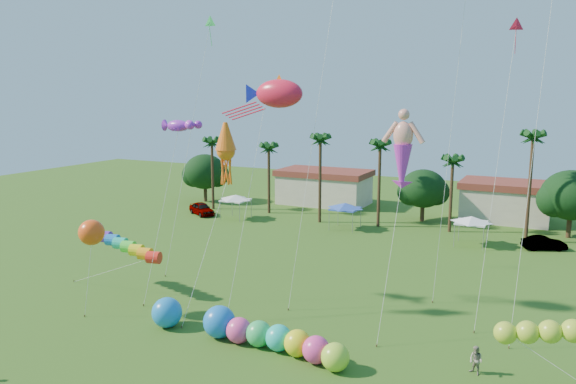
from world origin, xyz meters
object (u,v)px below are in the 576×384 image
at_px(car_a, 202,209).
at_px(car_b, 544,243).
at_px(spectator_b, 476,360).
at_px(caterpillar_inflatable, 268,336).
at_px(blue_ball, 167,312).

xyz_separation_m(car_a, car_b, (40.04, 1.31, -0.11)).
bearing_deg(spectator_b, caterpillar_inflatable, -138.49).
bearing_deg(spectator_b, car_b, 115.14).
bearing_deg(caterpillar_inflatable, blue_ball, -175.26).
relative_size(spectator_b, blue_ball, 0.81).
height_order(spectator_b, caterpillar_inflatable, caterpillar_inflatable).
distance_m(car_a, car_b, 40.06).
distance_m(car_a, caterpillar_inflatable, 39.87).
distance_m(car_a, blue_ball, 35.36).
xyz_separation_m(car_b, spectator_b, (-2.45, -29.22, 0.12)).
relative_size(caterpillar_inflatable, blue_ball, 5.05).
distance_m(car_a, spectator_b, 46.82).
xyz_separation_m(car_b, caterpillar_inflatable, (-14.13, -31.61, 0.18)).
relative_size(car_a, car_b, 1.12).
distance_m(car_b, caterpillar_inflatable, 34.63).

